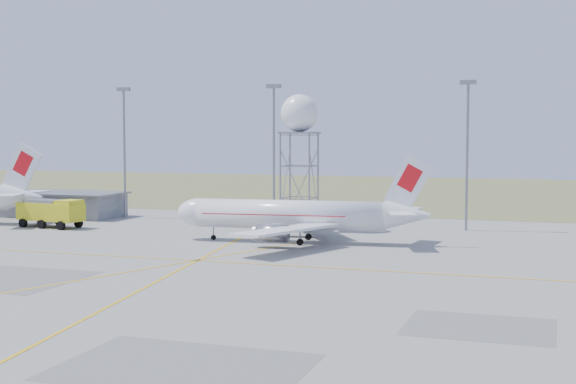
% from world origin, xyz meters
% --- Properties ---
extents(ground, '(400.00, 400.00, 0.00)m').
position_xyz_m(ground, '(0.00, 0.00, 0.00)').
color(ground, gray).
rests_on(ground, ground).
extents(grass_strip, '(400.00, 120.00, 0.03)m').
position_xyz_m(grass_strip, '(0.00, 140.00, 0.01)').
color(grass_strip, olive).
rests_on(grass_strip, ground).
extents(building_grey, '(19.00, 10.00, 3.90)m').
position_xyz_m(building_grey, '(-45.00, 64.00, 1.97)').
color(building_grey, gray).
rests_on(building_grey, ground).
extents(mast_a, '(2.20, 0.50, 20.50)m').
position_xyz_m(mast_a, '(-35.00, 66.00, 12.07)').
color(mast_a, gray).
rests_on(mast_a, ground).
extents(mast_b, '(2.20, 0.50, 20.50)m').
position_xyz_m(mast_b, '(-10.00, 66.00, 12.07)').
color(mast_b, gray).
rests_on(mast_b, ground).
extents(mast_c, '(2.20, 0.50, 20.50)m').
position_xyz_m(mast_c, '(18.00, 66.00, 12.07)').
color(mast_c, gray).
rests_on(mast_c, ground).
extents(airliner_main, '(31.60, 30.59, 10.75)m').
position_xyz_m(airliner_main, '(-0.49, 46.86, 3.30)').
color(airliner_main, white).
rests_on(airliner_main, ground).
extents(radar_tower, '(5.14, 5.14, 18.61)m').
position_xyz_m(radar_tower, '(-3.88, 59.34, 10.44)').
color(radar_tower, gray).
rests_on(radar_tower, ground).
extents(fire_truck, '(10.47, 5.33, 4.03)m').
position_xyz_m(fire_truck, '(-37.85, 50.72, 1.93)').
color(fire_truck, yellow).
rests_on(fire_truck, ground).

